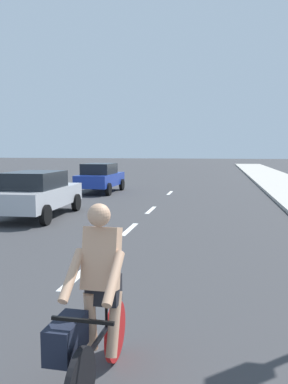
# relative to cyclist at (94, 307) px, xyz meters

# --- Properties ---
(ground_plane) EXTENTS (160.00, 160.00, 0.00)m
(ground_plane) POSITION_rel_cyclist_xyz_m (-1.36, 15.31, -0.83)
(ground_plane) COLOR #38383A
(lane_stripe_2) EXTENTS (0.16, 1.80, 0.01)m
(lane_stripe_2) POSITION_rel_cyclist_xyz_m (-1.36, 3.30, -0.83)
(lane_stripe_2) COLOR white
(lane_stripe_2) RESTS_ON ground
(lane_stripe_3) EXTENTS (0.16, 1.80, 0.01)m
(lane_stripe_3) POSITION_rel_cyclist_xyz_m (-1.36, 7.55, -0.83)
(lane_stripe_3) COLOR white
(lane_stripe_3) RESTS_ON ground
(lane_stripe_4) EXTENTS (0.16, 1.80, 0.01)m
(lane_stripe_4) POSITION_rel_cyclist_xyz_m (-1.36, 11.24, -0.83)
(lane_stripe_4) COLOR white
(lane_stripe_4) RESTS_ON ground
(lane_stripe_5) EXTENTS (0.16, 1.80, 0.01)m
(lane_stripe_5) POSITION_rel_cyclist_xyz_m (-1.36, 17.29, -0.83)
(lane_stripe_5) COLOR white
(lane_stripe_5) RESTS_ON ground
(cyclist) EXTENTS (0.62, 1.71, 1.82)m
(cyclist) POSITION_rel_cyclist_xyz_m (0.00, 0.00, 0.00)
(cyclist) COLOR black
(cyclist) RESTS_ON ground
(parked_car_silver) EXTENTS (2.07, 4.30, 1.57)m
(parked_car_silver) POSITION_rel_cyclist_xyz_m (-4.96, 9.02, 0.01)
(parked_car_silver) COLOR #B7BABF
(parked_car_silver) RESTS_ON ground
(parked_car_blue) EXTENTS (1.87, 3.97, 1.57)m
(parked_car_blue) POSITION_rel_cyclist_xyz_m (-5.08, 16.81, 0.01)
(parked_car_blue) COLOR #1E389E
(parked_car_blue) RESTS_ON ground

